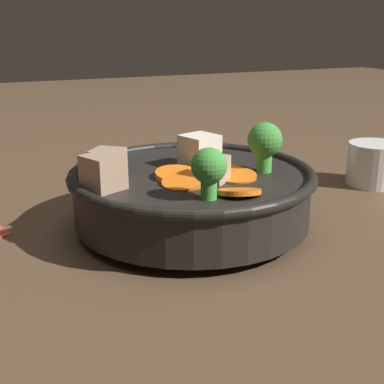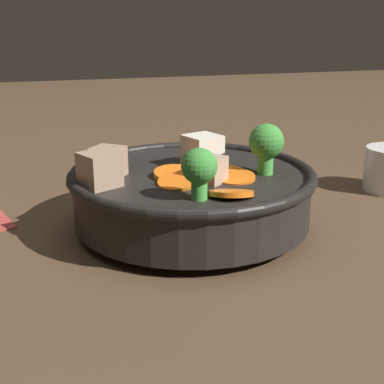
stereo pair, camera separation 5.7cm
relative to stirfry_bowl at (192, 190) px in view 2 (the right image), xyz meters
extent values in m
plane|color=#4C3826|center=(0.00, 0.00, -0.04)|extent=(3.00, 3.00, 0.00)
cylinder|color=black|center=(0.00, 0.00, -0.04)|extent=(0.14, 0.14, 0.01)
cylinder|color=black|center=(0.00, 0.00, -0.01)|extent=(0.25, 0.25, 0.05)
torus|color=black|center=(0.00, 0.00, 0.02)|extent=(0.26, 0.26, 0.01)
cylinder|color=brown|center=(0.00, 0.00, 0.00)|extent=(0.24, 0.24, 0.03)
cylinder|color=orange|center=(0.08, 0.01, 0.02)|extent=(0.05, 0.05, 0.01)
cylinder|color=orange|center=(0.03, 0.04, 0.02)|extent=(0.06, 0.06, 0.01)
cylinder|color=orange|center=(0.01, 0.04, 0.02)|extent=(0.04, 0.04, 0.01)
cylinder|color=orange|center=(0.01, -0.02, 0.02)|extent=(0.05, 0.05, 0.01)
cylinder|color=orange|center=(0.03, -0.02, 0.02)|extent=(0.06, 0.06, 0.01)
cylinder|color=green|center=(0.08, -0.02, 0.03)|extent=(0.01, 0.01, 0.02)
sphere|color=#388433|center=(0.08, -0.02, 0.05)|extent=(0.03, 0.03, 0.03)
cylinder|color=green|center=(0.02, 0.07, 0.03)|extent=(0.02, 0.02, 0.02)
sphere|color=#388433|center=(0.02, 0.07, 0.05)|extent=(0.04, 0.04, 0.04)
cube|color=#9E7F66|center=(-0.02, -0.09, 0.03)|extent=(0.04, 0.04, 0.03)
cube|color=silver|center=(-0.02, 0.02, 0.04)|extent=(0.04, 0.04, 0.04)
cube|color=tan|center=(0.03, 0.01, 0.03)|extent=(0.04, 0.04, 0.03)
cube|color=#9E7F66|center=(0.01, -0.10, 0.03)|extent=(0.04, 0.04, 0.03)
cylinder|color=white|center=(-0.21, 0.14, -0.04)|extent=(0.13, 0.13, 0.01)
torus|color=white|center=(-0.21, 0.14, -0.03)|extent=(0.13, 0.13, 0.01)
camera|label=1|loc=(0.50, -0.21, 0.18)|focal=50.00mm
camera|label=2|loc=(0.52, -0.16, 0.18)|focal=50.00mm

